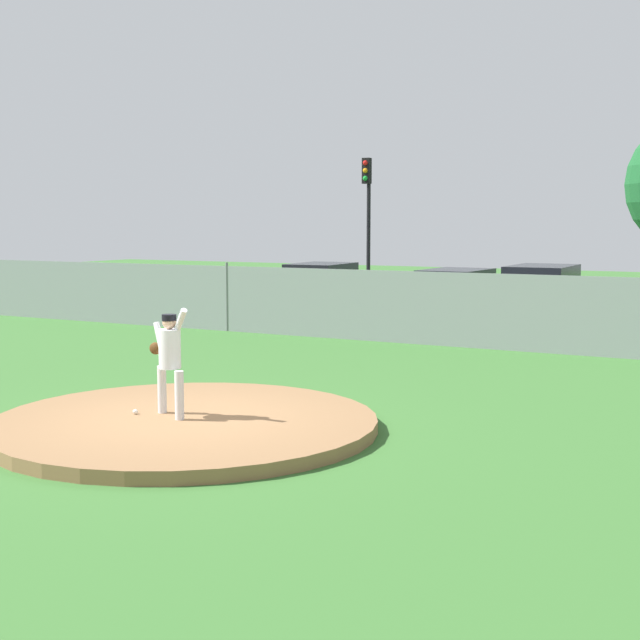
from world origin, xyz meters
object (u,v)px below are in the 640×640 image
object	(u,v)px
traffic_light_near	(368,206)
baseball	(135,412)
pitcher_youth	(169,354)
parked_car_teal	(456,297)
parked_car_champagne	(321,292)
parked_car_slate	(541,298)
traffic_cone_orange	(342,321)

from	to	relation	value
traffic_light_near	baseball	bearing A→B (deg)	-75.13
traffic_light_near	pitcher_youth	bearing A→B (deg)	-73.49
baseball	parked_car_teal	world-z (taller)	parked_car_teal
baseball	parked_car_champagne	size ratio (longest dim) A/B	0.02
pitcher_youth	traffic_light_near	world-z (taller)	traffic_light_near
baseball	traffic_light_near	bearing A→B (deg)	104.87
parked_car_slate	traffic_light_near	bearing A→B (deg)	152.30
pitcher_youth	parked_car_teal	xyz separation A→B (m)	(-0.92, 14.99, -0.33)
parked_car_teal	parked_car_slate	bearing A→B (deg)	-4.75
pitcher_youth	parked_car_slate	bearing A→B (deg)	83.40
parked_car_champagne	traffic_light_near	world-z (taller)	traffic_light_near
traffic_cone_orange	traffic_light_near	world-z (taller)	traffic_light_near
baseball	traffic_cone_orange	bearing A→B (deg)	102.04
parked_car_teal	traffic_cone_orange	world-z (taller)	parked_car_teal
parked_car_champagne	traffic_cone_orange	distance (m)	3.53
pitcher_youth	traffic_light_near	distance (m)	19.51
traffic_cone_orange	baseball	bearing A→B (deg)	-77.96
pitcher_youth	parked_car_slate	size ratio (longest dim) A/B	0.34
baseball	parked_car_slate	distance (m)	15.10
baseball	traffic_light_near	xyz separation A→B (m)	(-4.97, 18.70, 3.34)
pitcher_youth	traffic_light_near	size ratio (longest dim) A/B	0.31
traffic_cone_orange	traffic_light_near	bearing A→B (deg)	109.61
parked_car_champagne	traffic_light_near	distance (m)	4.94
baseball	traffic_cone_orange	xyz separation A→B (m)	(-2.53, 11.86, 0.04)
parked_car_slate	traffic_light_near	world-z (taller)	traffic_light_near
baseball	parked_car_champagne	distance (m)	15.35
parked_car_teal	baseball	bearing A→B (deg)	-88.55
pitcher_youth	traffic_cone_orange	world-z (taller)	pitcher_youth
parked_car_slate	traffic_cone_orange	distance (m)	5.70
baseball	traffic_light_near	distance (m)	19.64
baseball	parked_car_champagne	xyz separation A→B (m)	(-4.67, 14.61, 0.59)
traffic_cone_orange	traffic_light_near	size ratio (longest dim) A/B	0.10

